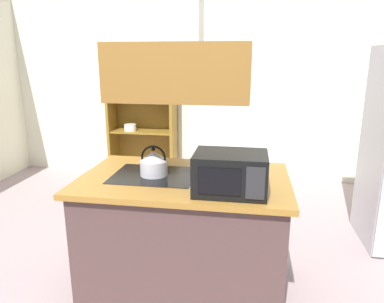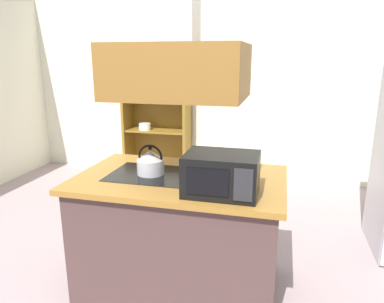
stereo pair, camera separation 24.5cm
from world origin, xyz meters
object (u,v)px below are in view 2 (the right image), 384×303
dish_cabinet (158,125)px  cutting_board (223,172)px  microwave (222,174)px  kettle (151,162)px

dish_cabinet → cutting_board: dish_cabinet is taller
microwave → dish_cabinet: bearing=117.0°
kettle → microwave: 0.63m
dish_cabinet → kettle: bearing=-71.4°
kettle → microwave: size_ratio=0.49×
dish_cabinet → cutting_board: (1.38, -2.40, 0.14)m
microwave → kettle: bearing=156.5°
dish_cabinet → cutting_board: 2.77m
kettle → cutting_board: size_ratio=0.66×
dish_cabinet → cutting_board: bearing=-60.1°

